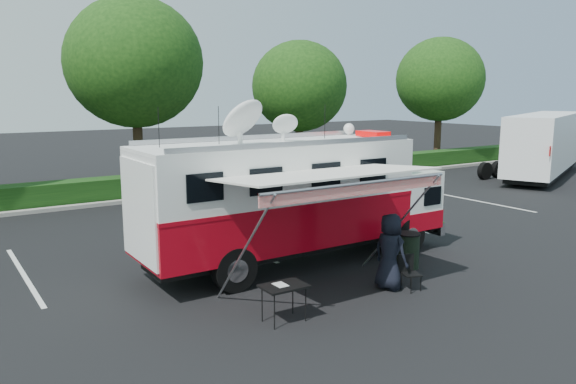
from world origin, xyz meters
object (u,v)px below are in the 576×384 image
object	(u,v)px
command_truck	(296,197)
semi_trailer	(545,144)
trash_bin	(408,250)
folding_table	(284,287)

from	to	relation	value
command_truck	semi_trailer	world-z (taller)	command_truck
trash_bin	semi_trailer	xyz separation A→B (m)	(18.42, 7.78, 1.35)
command_truck	trash_bin	xyz separation A→B (m)	(2.27, -1.99, -1.36)
trash_bin	semi_trailer	distance (m)	20.04
command_truck	trash_bin	size ratio (longest dim) A/B	9.43
command_truck	folding_table	world-z (taller)	command_truck
folding_table	trash_bin	distance (m)	4.88
command_truck	semi_trailer	bearing A→B (deg)	15.63
command_truck	trash_bin	world-z (taller)	command_truck
command_truck	trash_bin	bearing A→B (deg)	-41.33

